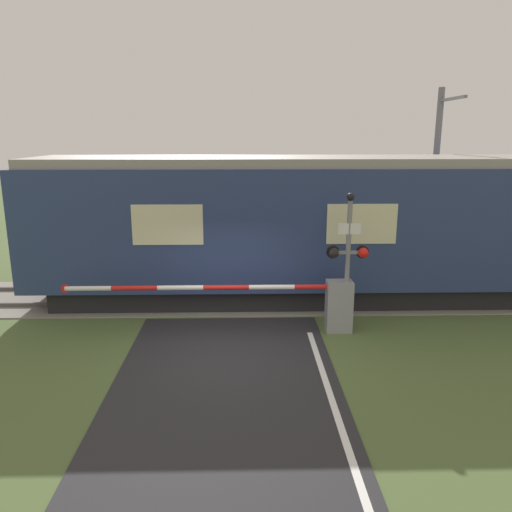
{
  "coord_description": "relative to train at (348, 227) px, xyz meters",
  "views": [
    {
      "loc": [
        0.36,
        -9.9,
        4.55
      ],
      "look_at": [
        0.64,
        1.77,
        1.7
      ],
      "focal_mm": 35.0,
      "sensor_mm": 36.0,
      "label": 1
    }
  ],
  "objects": [
    {
      "name": "train",
      "position": [
        0.0,
        0.0,
        0.0
      ],
      "size": [
        17.4,
        3.11,
        3.96
      ],
      "color": "black",
      "rests_on": "ground_plane"
    },
    {
      "name": "crossing_barrier",
      "position": [
        -1.3,
        -2.55,
        -1.32
      ],
      "size": [
        6.76,
        0.44,
        1.23
      ],
      "color": "gray",
      "rests_on": "ground_plane"
    },
    {
      "name": "track_bed",
      "position": [
        -3.27,
        0.0,
        -2.0
      ],
      "size": [
        36.0,
        3.2,
        0.13
      ],
      "color": "gray",
      "rests_on": "ground_plane"
    },
    {
      "name": "catenary_pole",
      "position": [
        3.26,
        2.44,
        1.1
      ],
      "size": [
        0.2,
        1.9,
        5.97
      ],
      "color": "slate",
      "rests_on": "ground_plane"
    },
    {
      "name": "ground_plane",
      "position": [
        -3.27,
        -3.72,
        -2.03
      ],
      "size": [
        80.0,
        80.0,
        0.0
      ],
      "primitive_type": "plane",
      "color": "#4C6033"
    },
    {
      "name": "signal_post",
      "position": [
        -0.53,
        -2.59,
        -0.16
      ],
      "size": [
        0.98,
        0.26,
        3.29
      ],
      "color": "gray",
      "rests_on": "ground_plane"
    }
  ]
}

